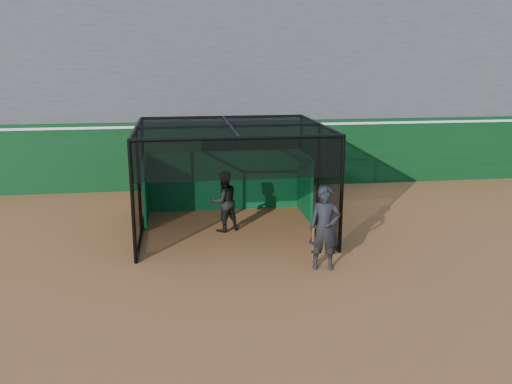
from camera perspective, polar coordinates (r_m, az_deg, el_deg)
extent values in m
plane|color=#99582C|center=(12.45, -4.01, -8.69)|extent=(120.00, 120.00, 0.00)
cube|color=#093514|center=(20.29, -5.91, 3.91)|extent=(50.00, 0.45, 2.50)
cube|color=white|center=(20.12, -5.99, 6.99)|extent=(50.00, 0.50, 0.08)
cube|color=#4C4C4F|center=(23.86, -6.49, 11.76)|extent=(50.00, 7.85, 7.75)
cube|color=#074721|center=(17.36, -3.37, 1.21)|extent=(4.92, 0.10, 1.90)
cylinder|color=black|center=(13.55, -12.48, -6.58)|extent=(0.08, 0.22, 0.22)
cylinder|color=black|center=(14.06, 8.55, -5.61)|extent=(0.08, 0.22, 0.22)
cylinder|color=black|center=(17.46, -11.57, -1.82)|extent=(0.08, 0.22, 0.22)
cylinder|color=black|center=(17.87, 4.78, -1.21)|extent=(0.08, 0.22, 0.22)
imported|color=black|center=(15.22, -3.41, -0.97)|extent=(1.04, 0.95, 1.73)
imported|color=black|center=(12.54, 7.25, -3.80)|extent=(0.79, 0.59, 1.97)
cylinder|color=#593819|center=(12.67, 6.03, -5.66)|extent=(0.15, 0.36, 0.95)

